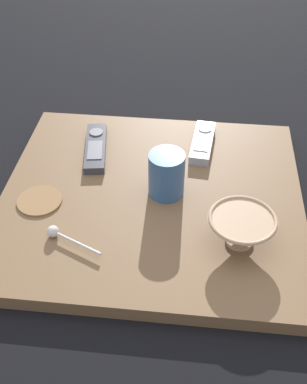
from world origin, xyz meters
The scene contains 8 objects.
ground_plane centered at (0.00, 0.00, 0.00)m, with size 6.00×6.00×0.00m, color black.
table centered at (0.00, 0.00, 0.02)m, with size 0.62×0.68×0.03m.
cereal_bowl centered at (-0.12, -0.19, 0.07)m, with size 0.14×0.14×0.07m.
coffee_mug centered at (0.01, -0.03, 0.09)m, with size 0.08×0.08×0.10m.
teaspoon centered at (-0.15, 0.17, 0.05)m, with size 0.07×0.12×0.02m.
tv_remote_near centered at (0.15, 0.16, 0.04)m, with size 0.19×0.08×0.02m.
tv_remote_far centered at (0.19, -0.11, 0.05)m, with size 0.17×0.06×0.03m.
drink_coaster centered at (-0.05, 0.24, 0.04)m, with size 0.10×0.10×0.01m.
Camera 1 is at (-0.79, -0.09, 0.75)m, focal length 44.47 mm.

